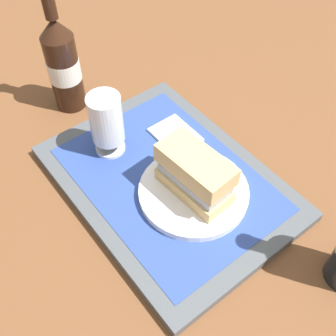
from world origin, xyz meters
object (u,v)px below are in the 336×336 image
plate (194,192)px  beer_glass (107,123)px  sandwich (194,172)px  beer_bottle (63,64)px

plate → beer_glass: bearing=17.0°
sandwich → beer_glass: (0.18, 0.05, 0.01)m
plate → sandwich: 0.05m
sandwich → beer_glass: bearing=12.6°
sandwich → plate: bearing=-180.0°
plate → beer_glass: (0.18, 0.05, 0.06)m
sandwich → beer_glass: size_ratio=1.09×
sandwich → beer_bottle: size_ratio=0.51×
beer_glass → sandwich: bearing=-162.7°
beer_glass → beer_bottle: (0.18, -0.01, 0.02)m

